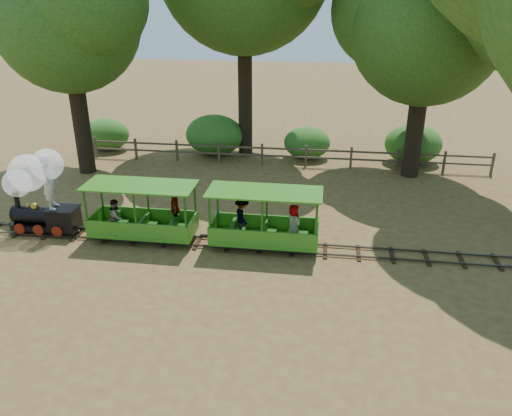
# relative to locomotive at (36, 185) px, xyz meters

# --- Properties ---
(ground) EXTENTS (90.00, 90.00, 0.00)m
(ground) POSITION_rel_locomotive_xyz_m (7.23, -0.07, -1.65)
(ground) COLOR olive
(ground) RESTS_ON ground
(track) EXTENTS (22.00, 1.00, 0.10)m
(track) POSITION_rel_locomotive_xyz_m (7.23, -0.07, -1.58)
(track) COLOR #3F3D3A
(track) RESTS_ON ground
(locomotive) EXTENTS (2.52, 1.19, 2.89)m
(locomotive) POSITION_rel_locomotive_xyz_m (0.00, 0.00, 0.00)
(locomotive) COLOR black
(locomotive) RESTS_ON ground
(carriage_front) EXTENTS (3.43, 1.50, 1.78)m
(carriage_front) POSITION_rel_locomotive_xyz_m (3.53, -0.06, -0.88)
(carriage_front) COLOR #39891E
(carriage_front) RESTS_ON track
(carriage_rear) EXTENTS (3.43, 1.40, 1.78)m
(carriage_rear) POSITION_rel_locomotive_xyz_m (7.31, -0.04, -0.87)
(carriage_rear) COLOR #39891E
(carriage_rear) RESTS_ON track
(oak_nw) EXTENTS (7.25, 6.38, 9.25)m
(oak_nw) POSITION_rel_locomotive_xyz_m (-1.30, 6.01, 4.99)
(oak_nw) COLOR #2D2116
(oak_nw) RESTS_ON ground
(oak_ne) EXTENTS (7.52, 6.61, 9.05)m
(oak_ne) POSITION_rel_locomotive_xyz_m (12.70, 7.52, 4.70)
(oak_ne) COLOR #2D2116
(oak_ne) RESTS_ON ground
(fence) EXTENTS (18.10, 0.10, 1.00)m
(fence) POSITION_rel_locomotive_xyz_m (7.23, 7.93, -1.07)
(fence) COLOR brown
(fence) RESTS_ON ground
(shrub_west) EXTENTS (2.30, 1.77, 1.59)m
(shrub_west) POSITION_rel_locomotive_xyz_m (-1.77, 9.23, -0.85)
(shrub_west) COLOR #2D6B1E
(shrub_west) RESTS_ON ground
(shrub_mid_w) EXTENTS (2.80, 2.15, 1.94)m
(shrub_mid_w) POSITION_rel_locomotive_xyz_m (3.75, 9.23, -0.68)
(shrub_mid_w) COLOR #2D6B1E
(shrub_mid_w) RESTS_ON ground
(shrub_mid_e) EXTENTS (2.18, 1.68, 1.51)m
(shrub_mid_e) POSITION_rel_locomotive_xyz_m (8.20, 9.23, -0.89)
(shrub_mid_e) COLOR #2D6B1E
(shrub_mid_e) RESTS_ON ground
(shrub_east) EXTENTS (2.58, 1.99, 1.79)m
(shrub_east) POSITION_rel_locomotive_xyz_m (13.05, 9.23, -0.75)
(shrub_east) COLOR #2D6B1E
(shrub_east) RESTS_ON ground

